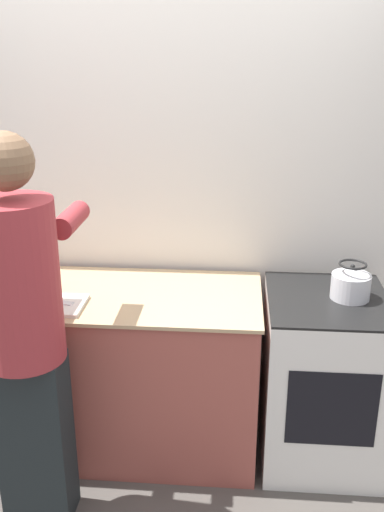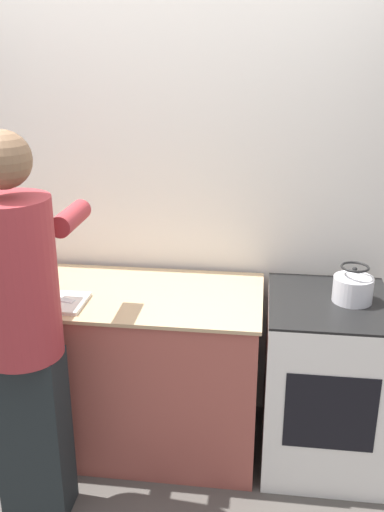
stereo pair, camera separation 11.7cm
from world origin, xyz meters
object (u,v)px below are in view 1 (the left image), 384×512
Objects in this scene: kettle at (351,284)px; bowl_prep at (21,271)px; knife at (47,300)px; oven at (322,378)px; cutting_board at (47,305)px; person at (24,326)px.

bowl_prep is (-1.72, 0.18, -0.06)m from kettle.
kettle reaches higher than knife.
oven is at bearing -6.67° from bowl_prep.
person is at bearing -86.17° from cutting_board.
oven is at bearing 21.83° from person.
cutting_board is at bearing -59.67° from knife.
kettle is 1.73m from bowl_prep.
bowl_prep reaches higher than oven.
oven is at bearing -173.39° from kettle.
knife is at bearing -173.81° from oven.
person is at bearing -68.40° from bowl_prep.
oven is 4.72× the size of kettle.
knife is (-0.03, 0.39, -0.06)m from person.
person is 6.81× the size of knife.
bowl_prep is (-0.26, 0.36, 0.02)m from cutting_board.
oven is at bearing 7.23° from cutting_board.
kettle reaches higher than bowl_prep.
person is 5.00× the size of cutting_board.
cutting_board is (-1.36, -0.17, 0.44)m from oven.
oven is 1.53m from person.
knife is 1.67× the size of bowl_prep.
person is at bearing -71.00° from knife.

